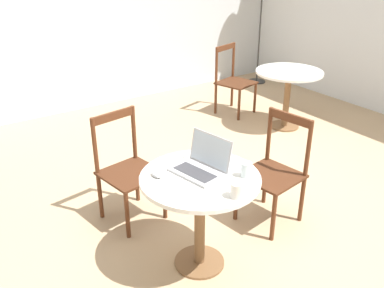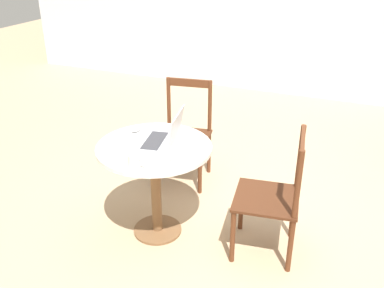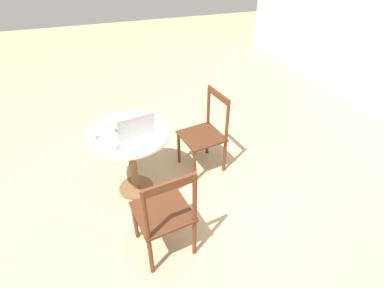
{
  "view_description": "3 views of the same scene",
  "coord_description": "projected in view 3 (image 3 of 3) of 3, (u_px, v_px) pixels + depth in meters",
  "views": [
    {
      "loc": [
        -2.12,
        -2.4,
        2.15
      ],
      "look_at": [
        -0.34,
        0.16,
        0.68
      ],
      "focal_mm": 40.0,
      "sensor_mm": 36.0,
      "label": 1
    },
    {
      "loc": [
        0.63,
        -2.77,
        2.05
      ],
      "look_at": [
        -0.52,
        -0.04,
        0.61
      ],
      "focal_mm": 40.0,
      "sensor_mm": 36.0,
      "label": 2
    },
    {
      "loc": [
        1.78,
        -0.58,
        2.29
      ],
      "look_at": [
        -0.45,
        0.18,
        0.6
      ],
      "focal_mm": 28.0,
      "sensor_mm": 36.0,
      "label": 3
    }
  ],
  "objects": [
    {
      "name": "cafe_table_near",
      "position": [
        130.0,
        144.0,
        2.92
      ],
      "size": [
        0.82,
        0.82,
        0.73
      ],
      "color": "brown",
      "rests_on": "ground_plane"
    },
    {
      "name": "drinking_glass",
      "position": [
        112.0,
        145.0,
        2.57
      ],
      "size": [
        0.07,
        0.07,
        0.1
      ],
      "color": "silver",
      "rests_on": "cafe_table_near"
    },
    {
      "name": "mug",
      "position": [
        91.0,
        136.0,
        2.69
      ],
      "size": [
        0.12,
        0.08,
        0.1
      ],
      "color": "silver",
      "rests_on": "cafe_table_near"
    },
    {
      "name": "chair_near_back",
      "position": [
        205.0,
        134.0,
        3.33
      ],
      "size": [
        0.5,
        0.5,
        0.92
      ],
      "color": "#562D19",
      "rests_on": "ground_plane"
    },
    {
      "name": "mouse",
      "position": [
        141.0,
        115.0,
        3.05
      ],
      "size": [
        0.06,
        0.1,
        0.03
      ],
      "color": "#B7B7BC",
      "rests_on": "cafe_table_near"
    },
    {
      "name": "ground_plane",
      "position": [
        189.0,
        224.0,
        2.86
      ],
      "size": [
        16.0,
        16.0,
        0.0
      ],
      "primitive_type": "plane",
      "color": "tan"
    },
    {
      "name": "chair_near_right",
      "position": [
        165.0,
        214.0,
        2.38
      ],
      "size": [
        0.49,
        0.49,
        0.92
      ],
      "color": "#562D19",
      "rests_on": "ground_plane"
    },
    {
      "name": "laptop",
      "position": [
        134.0,
        129.0,
        2.78
      ],
      "size": [
        0.33,
        0.4,
        0.24
      ],
      "color": "#B7B7BC",
      "rests_on": "cafe_table_near"
    }
  ]
}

